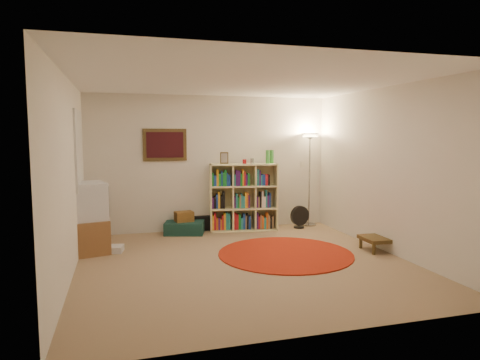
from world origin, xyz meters
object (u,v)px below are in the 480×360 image
(floor_lamp, at_px, (310,149))
(suitcase, at_px, (184,228))
(bookshelf, at_px, (242,198))
(side_table, at_px, (378,239))
(floor_fan, at_px, (300,217))
(tv_stand, at_px, (88,219))

(floor_lamp, bearing_deg, suitcase, -178.33)
(bookshelf, bearing_deg, side_table, -41.78)
(side_table, bearing_deg, floor_fan, 106.15)
(floor_fan, height_order, tv_stand, tv_stand)
(floor_lamp, xyz_separation_m, side_table, (0.24, -2.01, -1.33))
(floor_fan, bearing_deg, suitcase, 167.08)
(bookshelf, relative_size, tv_stand, 1.41)
(floor_lamp, relative_size, side_table, 3.78)
(suitcase, height_order, side_table, suitcase)
(suitcase, bearing_deg, tv_stand, -137.75)
(suitcase, bearing_deg, bookshelf, 16.40)
(bookshelf, height_order, floor_fan, bookshelf)
(floor_fan, xyz_separation_m, suitcase, (-2.19, 0.13, -0.11))
(bookshelf, height_order, tv_stand, bookshelf)
(bookshelf, relative_size, suitcase, 1.92)
(bookshelf, distance_m, side_table, 2.57)
(floor_lamp, height_order, floor_fan, floor_lamp)
(bookshelf, xyz_separation_m, tv_stand, (-2.67, -0.81, -0.09))
(floor_fan, bearing_deg, side_table, -83.39)
(floor_fan, distance_m, side_table, 1.88)
(tv_stand, bearing_deg, side_table, -28.97)
(floor_fan, xyz_separation_m, tv_stand, (-3.76, -0.66, 0.30))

